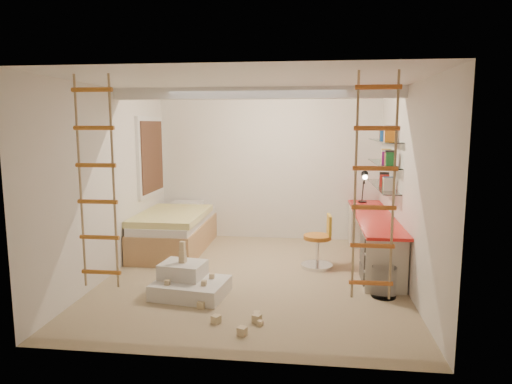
# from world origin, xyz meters

# --- Properties ---
(floor) EXTENTS (4.50, 4.50, 0.00)m
(floor) POSITION_xyz_m (0.00, 0.00, 0.00)
(floor) COLOR tan
(floor) RESTS_ON ground
(ceiling_beam) EXTENTS (4.00, 0.18, 0.16)m
(ceiling_beam) POSITION_xyz_m (0.00, 0.30, 2.52)
(ceiling_beam) COLOR white
(ceiling_beam) RESTS_ON ceiling
(window_frame) EXTENTS (0.06, 1.15, 1.35)m
(window_frame) POSITION_xyz_m (-1.97, 1.50, 1.55)
(window_frame) COLOR white
(window_frame) RESTS_ON wall_left
(window_blind) EXTENTS (0.02, 1.00, 1.20)m
(window_blind) POSITION_xyz_m (-1.93, 1.50, 1.55)
(window_blind) COLOR #4C2D1E
(window_blind) RESTS_ON window_frame
(rope_ladder_left) EXTENTS (0.41, 0.04, 2.13)m
(rope_ladder_left) POSITION_xyz_m (-1.35, -1.75, 1.52)
(rope_ladder_left) COLOR #C68221
(rope_ladder_left) RESTS_ON ceiling
(rope_ladder_right) EXTENTS (0.41, 0.04, 2.13)m
(rope_ladder_right) POSITION_xyz_m (1.35, -1.75, 1.52)
(rope_ladder_right) COLOR orange
(rope_ladder_right) RESTS_ON ceiling
(waste_bin) EXTENTS (0.30, 0.30, 0.38)m
(waste_bin) POSITION_xyz_m (1.68, -0.52, 0.19)
(waste_bin) COLOR white
(waste_bin) RESTS_ON floor
(desk) EXTENTS (0.56, 2.80, 0.75)m
(desk) POSITION_xyz_m (1.72, 0.86, 0.40)
(desk) COLOR red
(desk) RESTS_ON floor
(shelves) EXTENTS (0.25, 1.80, 0.71)m
(shelves) POSITION_xyz_m (1.87, 1.13, 1.50)
(shelves) COLOR white
(shelves) RESTS_ON wall_right
(bed) EXTENTS (1.02, 2.00, 0.69)m
(bed) POSITION_xyz_m (-1.48, 1.23, 0.33)
(bed) COLOR #AD7F51
(bed) RESTS_ON floor
(task_lamp) EXTENTS (0.14, 0.36, 0.57)m
(task_lamp) POSITION_xyz_m (1.67, 1.82, 1.14)
(task_lamp) COLOR black
(task_lamp) RESTS_ON desk
(swivel_chair) EXTENTS (0.51, 0.51, 0.79)m
(swivel_chair) POSITION_xyz_m (0.90, 0.55, 0.29)
(swivel_chair) COLOR #B36922
(swivel_chair) RESTS_ON floor
(play_platform) EXTENTS (0.94, 0.78, 0.38)m
(play_platform) POSITION_xyz_m (-0.72, -0.73, 0.15)
(play_platform) COLOR silver
(play_platform) RESTS_ON floor
(toy_blocks) EXTENTS (1.25, 1.18, 0.65)m
(toy_blocks) POSITION_xyz_m (-0.34, -1.12, 0.20)
(toy_blocks) COLOR #CCB284
(toy_blocks) RESTS_ON floor
(books) EXTENTS (0.14, 0.52, 0.92)m
(books) POSITION_xyz_m (1.87, 1.13, 1.63)
(books) COLOR white
(books) RESTS_ON shelves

